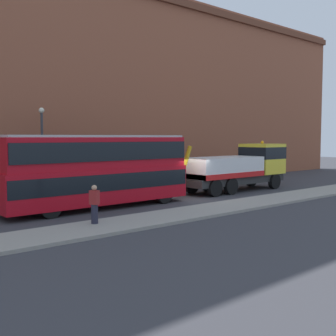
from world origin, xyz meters
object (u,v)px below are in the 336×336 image
street_lamp (42,145)px  recovery_tow_truck (239,167)px  pedestrian_onlooker (94,205)px  double_decker_bus (98,168)px

street_lamp → recovery_tow_truck: bearing=-23.9°
recovery_tow_truck → pedestrian_onlooker: recovery_tow_truck is taller
recovery_tow_truck → street_lamp: 14.04m
pedestrian_onlooker → street_lamp: street_lamp is taller
recovery_tow_truck → pedestrian_onlooker: (-14.73, -4.13, -0.77)m
recovery_tow_truck → double_decker_bus: bearing=-179.8°
double_decker_bus → pedestrian_onlooker: (-2.68, -4.13, -1.25)m
pedestrian_onlooker → street_lamp: size_ratio=0.29×
double_decker_bus → pedestrian_onlooker: 5.08m
street_lamp → double_decker_bus: bearing=-83.0°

